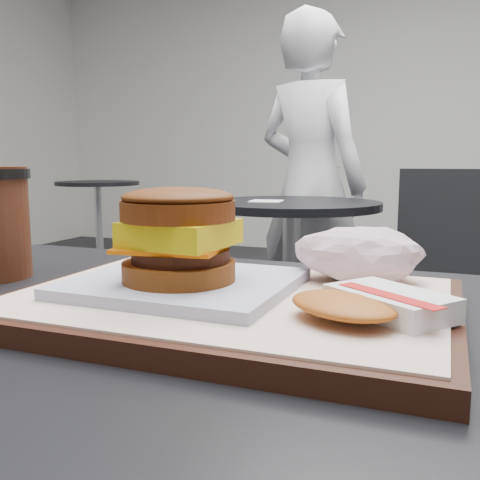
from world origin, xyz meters
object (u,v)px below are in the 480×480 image
neighbor_chair (417,269)px  patron (310,185)px  crumpled_wrapper (358,254)px  serving_tray (231,304)px  hash_brown (369,304)px  breakfast_sandwich (181,247)px  neighbor_table (291,251)px

neighbor_chair → patron: size_ratio=0.55×
crumpled_wrapper → neighbor_chair: neighbor_chair is taller
serving_tray → crumpled_wrapper: crumpled_wrapper is taller
hash_brown → serving_tray: bearing=165.3°
hash_brown → breakfast_sandwich: bearing=171.7°
hash_brown → crumpled_wrapper: crumpled_wrapper is taller
neighbor_chair → crumpled_wrapper: bearing=-89.4°
serving_tray → breakfast_sandwich: bearing=-169.8°
neighbor_table → neighbor_chair: 0.48m
serving_tray → breakfast_sandwich: size_ratio=1.98×
hash_brown → neighbor_table: hash_brown is taller
breakfast_sandwich → crumpled_wrapper: bearing=34.7°
serving_tray → hash_brown: bearing=-14.7°
neighbor_table → neighbor_chair: neighbor_chair is taller
breakfast_sandwich → hash_brown: (0.17, -0.02, -0.03)m
breakfast_sandwich → patron: (-0.40, 2.09, -0.04)m
neighbor_chair → hash_brown: bearing=-88.5°
breakfast_sandwich → neighbor_chair: bearing=85.6°
crumpled_wrapper → neighbor_chair: (-0.02, 1.53, -0.31)m
breakfast_sandwich → serving_tray: bearing=10.2°
serving_tray → hash_brown: size_ratio=2.80×
neighbor_table → neighbor_chair: (0.48, 0.01, -0.04)m
serving_tray → neighbor_table: size_ratio=0.51×
breakfast_sandwich → patron: patron is taller
serving_tray → breakfast_sandwich: breakfast_sandwich is taller
hash_brown → crumpled_wrapper: size_ratio=1.13×
breakfast_sandwich → neighbor_table: bearing=102.4°
breakfast_sandwich → neighbor_chair: breakfast_sandwich is taller
neighbor_table → patron: size_ratio=0.47×
breakfast_sandwich → crumpled_wrapper: 0.17m
serving_tray → crumpled_wrapper: (0.10, 0.09, 0.04)m
serving_tray → hash_brown: hash_brown is taller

